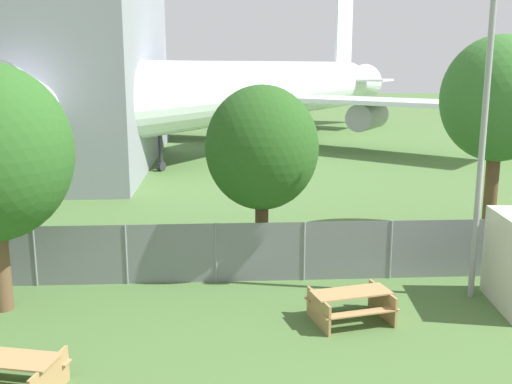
{
  "coord_description": "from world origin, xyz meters",
  "views": [
    {
      "loc": [
        -2.39,
        -6.49,
        6.18
      ],
      "look_at": [
        -1.21,
        12.94,
        2.0
      ],
      "focal_mm": 42.0,
      "sensor_mm": 36.0,
      "label": 1
    }
  ],
  "objects_px": {
    "tree_behind_benches": "(262,148)",
    "picnic_bench_open_grass": "(351,302)",
    "airplane": "(261,91)",
    "tree_near_hangar": "(499,100)",
    "picnic_bench_near_cabin": "(10,371)"
  },
  "relations": [
    {
      "from": "airplane",
      "to": "tree_behind_benches",
      "type": "bearing_deg",
      "value": 29.17
    },
    {
      "from": "tree_near_hangar",
      "to": "tree_behind_benches",
      "type": "bearing_deg",
      "value": -159.68
    },
    {
      "from": "picnic_bench_near_cabin",
      "to": "tree_near_hangar",
      "type": "height_order",
      "value": "tree_near_hangar"
    },
    {
      "from": "airplane",
      "to": "picnic_bench_open_grass",
      "type": "distance_m",
      "value": 31.74
    },
    {
      "from": "tree_near_hangar",
      "to": "picnic_bench_near_cabin",
      "type": "bearing_deg",
      "value": -144.48
    },
    {
      "from": "tree_behind_benches",
      "to": "airplane",
      "type": "bearing_deg",
      "value": 86.12
    },
    {
      "from": "picnic_bench_near_cabin",
      "to": "tree_near_hangar",
      "type": "bearing_deg",
      "value": 35.52
    },
    {
      "from": "picnic_bench_near_cabin",
      "to": "picnic_bench_open_grass",
      "type": "bearing_deg",
      "value": 22.08
    },
    {
      "from": "tree_near_hangar",
      "to": "tree_behind_benches",
      "type": "relative_size",
      "value": 1.28
    },
    {
      "from": "tree_near_hangar",
      "to": "tree_behind_benches",
      "type": "height_order",
      "value": "tree_near_hangar"
    },
    {
      "from": "airplane",
      "to": "picnic_bench_open_grass",
      "type": "height_order",
      "value": "airplane"
    },
    {
      "from": "airplane",
      "to": "picnic_bench_open_grass",
      "type": "relative_size",
      "value": 18.48
    },
    {
      "from": "tree_behind_benches",
      "to": "picnic_bench_open_grass",
      "type": "bearing_deg",
      "value": -62.78
    },
    {
      "from": "airplane",
      "to": "picnic_bench_near_cabin",
      "type": "distance_m",
      "value": 35.37
    },
    {
      "from": "picnic_bench_near_cabin",
      "to": "tree_behind_benches",
      "type": "bearing_deg",
      "value": 51.72
    }
  ]
}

